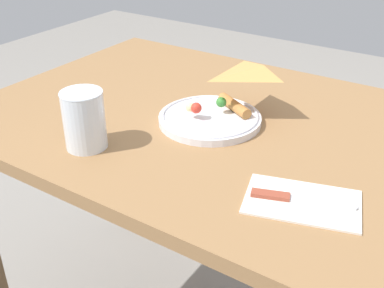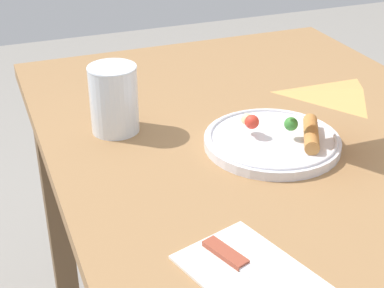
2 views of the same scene
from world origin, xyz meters
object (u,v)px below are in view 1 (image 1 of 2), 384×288
(dining_table, at_px, (209,161))
(milk_glass, at_px, (84,122))
(napkin_folded, at_px, (302,202))
(plate_pizza, at_px, (210,116))
(butter_knife, at_px, (298,199))

(dining_table, xyz_separation_m, milk_glass, (-0.14, -0.25, 0.17))
(dining_table, bearing_deg, napkin_folded, -33.19)
(plate_pizza, relative_size, milk_glass, 1.91)
(plate_pizza, relative_size, butter_knife, 1.32)
(milk_glass, relative_size, napkin_folded, 0.55)
(plate_pizza, bearing_deg, napkin_folded, -31.12)
(dining_table, distance_m, plate_pizza, 0.14)
(dining_table, xyz_separation_m, plate_pizza, (0.02, -0.03, 0.13))
(milk_glass, relative_size, butter_knife, 0.69)
(milk_glass, bearing_deg, dining_table, 61.89)
(butter_knife, bearing_deg, dining_table, 126.14)
(dining_table, relative_size, plate_pizza, 4.71)
(milk_glass, bearing_deg, plate_pizza, 56.41)
(plate_pizza, distance_m, butter_knife, 0.33)
(plate_pizza, height_order, milk_glass, milk_glass)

